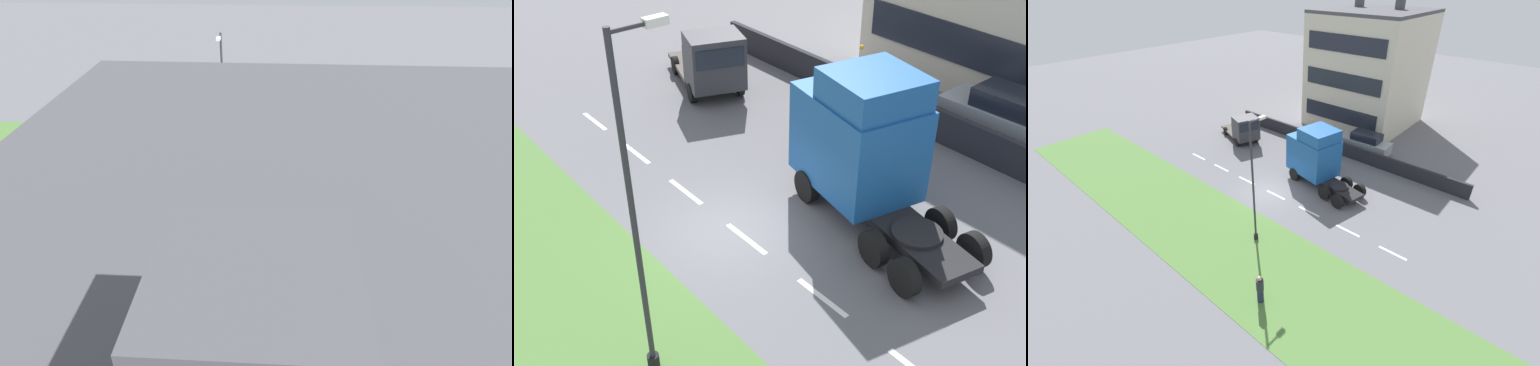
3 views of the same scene
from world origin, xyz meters
TOP-DOWN VIEW (x-y plane):
  - ground_plane at (0.00, 0.00)m, footprint 120.00×120.00m
  - grass_verge at (-6.00, 0.00)m, footprint 7.00×44.00m
  - lane_markings at (0.00, -0.70)m, footprint 0.16×21.00m
  - boundary_wall at (9.00, 0.00)m, footprint 0.25×24.00m
  - lorry_cab at (3.63, -1.64)m, footprint 3.84×7.02m
  - flatbed_truck at (5.00, 8.00)m, footprint 3.81×5.58m
  - parked_car at (10.78, -2.07)m, footprint 2.05×4.80m
  - lamp_post at (-4.44, -3.14)m, footprint 1.26×0.27m
  - pedestrian at (-7.78, -6.75)m, footprint 0.39×0.39m

SIDE VIEW (x-z plane):
  - ground_plane at x=0.00m, z-range 0.00..0.00m
  - lane_markings at x=0.00m, z-range 0.00..0.00m
  - grass_verge at x=-6.00m, z-range 0.00..0.01m
  - boundary_wall at x=9.00m, z-range 0.00..1.25m
  - pedestrian at x=-7.78m, z-range -0.01..1.74m
  - parked_car at x=10.78m, z-range -0.02..1.96m
  - flatbed_truck at x=5.00m, z-range 0.07..2.79m
  - lorry_cab at x=3.63m, z-range -0.06..4.64m
  - lamp_post at x=-4.44m, z-range -0.18..7.79m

